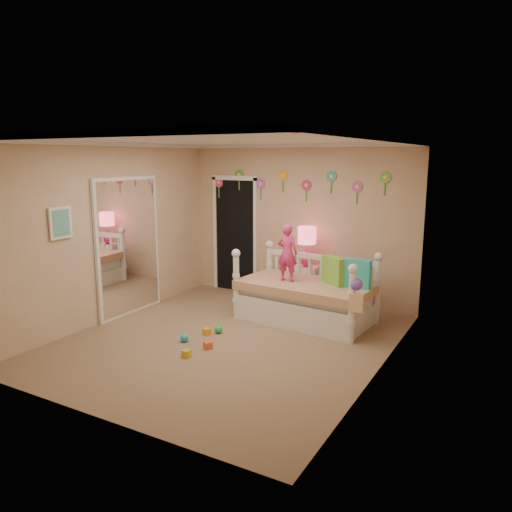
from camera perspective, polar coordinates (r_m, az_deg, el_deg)
The scene contains 18 objects.
floor at distance 6.64m, azimuth -3.33°, elevation -9.73°, with size 4.00×4.50×0.01m, color #7F684C.
ceiling at distance 6.20m, azimuth -3.61°, elevation 13.30°, with size 4.00×4.50×0.01m, color white.
back_wall at distance 8.26m, azimuth 5.00°, elevation 3.73°, with size 4.00×0.01×2.60m, color tan.
left_wall at distance 7.55m, azimuth -16.37°, elevation 2.61°, with size 0.01×4.50×2.60m, color tan.
right_wall at distance 5.50m, azimuth 14.39°, elevation -0.41°, with size 0.01×4.50×2.60m, color tan.
crown_molding at distance 6.20m, azimuth -3.60°, elevation 13.02°, with size 4.00×4.50×0.06m, color white, non-canonical shape.
daybed at distance 7.29m, azimuth 5.73°, elevation -3.48°, with size 1.95×1.05×1.06m, color white, non-canonical shape.
pillow_turquoise at distance 7.04m, azimuth 11.48°, elevation -1.97°, with size 0.41×0.14×0.41m, color #24B69F.
pillow_lime at distance 7.17m, azimuth 9.03°, elevation -1.66°, with size 0.42×0.16×0.40m, color #74BD39.
child at distance 7.23m, azimuth 3.64°, elevation 0.37°, with size 0.31×0.20×0.85m, color #E6347C.
nightstand at distance 8.09m, azimuth 5.78°, elevation -3.46°, with size 0.39×0.30×0.65m, color white.
table_lamp at distance 7.94m, azimuth 5.89°, elevation 1.82°, with size 0.29×0.29×0.65m.
closet_doorway at distance 8.86m, azimuth -2.47°, elevation 2.55°, with size 0.90×0.04×2.07m, color black.
flower_decals at distance 8.22m, azimuth 4.46°, elevation 8.19°, with size 3.40×0.02×0.50m, color #B2668C, non-canonical shape.
mirror_closet at distance 7.77m, azimuth -14.49°, elevation 1.07°, with size 0.07×1.30×2.10m, color white.
wall_picture at distance 6.90m, azimuth -21.62°, elevation 3.59°, with size 0.05×0.34×0.42m, color white.
hanging_bag at distance 6.45m, azimuth 11.40°, elevation -4.56°, with size 0.20×0.16×0.36m, color beige, non-canonical shape.
toy_scatter at distance 6.71m, azimuth -7.04°, elevation -9.09°, with size 0.80×1.30×0.11m, color #996666, non-canonical shape.
Camera 1 is at (3.35, -5.22, 2.38)m, focal length 34.68 mm.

